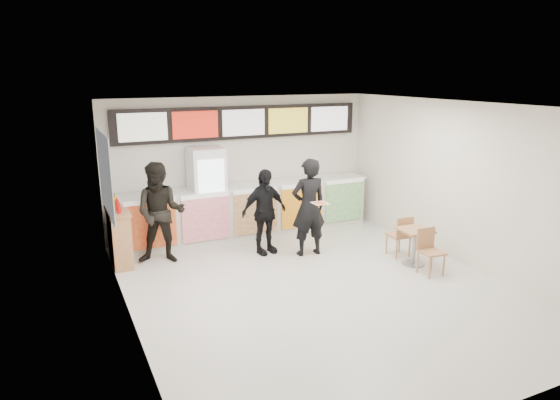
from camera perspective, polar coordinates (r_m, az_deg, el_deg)
floor at (r=8.47m, az=4.47°, el=-10.01°), size 7.00×7.00×0.00m
ceiling at (r=7.73m, az=4.91°, el=10.69°), size 7.00×7.00×0.00m
wall_back at (r=11.07m, az=-4.35°, el=3.98°), size 6.00×0.00×6.00m
wall_left at (r=7.03m, az=-17.13°, el=-2.74°), size 0.00×7.00×7.00m
wall_right at (r=9.78m, az=20.14°, el=1.74°), size 0.00×7.00×7.00m
service_counter at (r=10.91m, az=-3.49°, el=-1.17°), size 5.56×0.77×1.14m
menu_board at (r=10.86m, az=-4.28°, el=8.84°), size 5.50×0.14×0.70m
drinks_fridge at (r=10.52m, az=-8.30°, el=0.54°), size 0.70×0.67×2.00m
mirror_panel at (r=9.34m, az=-19.39°, el=2.82°), size 0.01×2.00×1.50m
customer_main at (r=9.65m, az=3.29°, el=-0.83°), size 0.73×0.50×1.92m
customer_left at (r=9.51m, az=-13.50°, el=-1.47°), size 1.13×1.01×1.91m
customer_mid at (r=9.75m, az=-1.82°, el=-1.35°), size 1.05×0.58×1.70m
pizza_slice at (r=9.22m, az=4.63°, el=-0.32°), size 0.36×0.36×0.02m
cafe_table at (r=9.59m, az=15.12°, el=-4.44°), size 0.59×1.43×0.82m
condiment_ledge at (r=9.74m, az=-17.88°, el=-4.00°), size 0.38×0.94×1.25m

